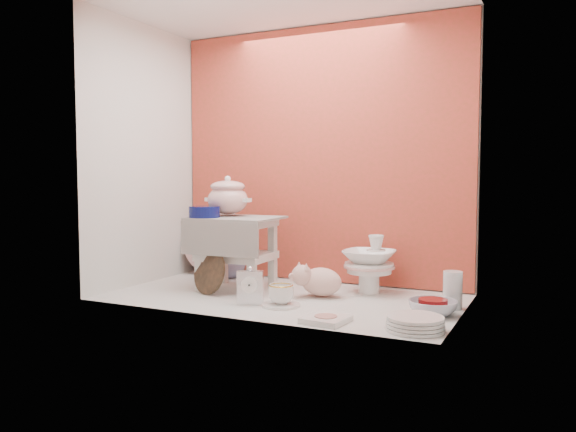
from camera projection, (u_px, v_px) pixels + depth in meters
name	position (u px, v px, depth m)	size (l,w,h in m)	color
ground	(283.00, 297.00, 2.96)	(1.80, 1.80, 0.00)	silver
niche_shell	(298.00, 119.00, 3.05)	(1.86, 1.03, 1.53)	#C53831
step_stool	(237.00, 253.00, 3.15)	(0.46, 0.39, 0.40)	silver
soup_tureen	(228.00, 196.00, 3.22)	(0.27, 0.27, 0.23)	white
cobalt_bowl	(204.00, 212.00, 3.10)	(0.17, 0.17, 0.06)	#0A104F
floral_platter	(216.00, 242.00, 3.61)	(0.43, 0.09, 0.42)	silver
blue_white_vase	(228.00, 258.00, 3.53)	(0.23, 0.23, 0.24)	silver
lacquer_tray	(209.00, 272.00, 3.02)	(0.24, 0.07, 0.24)	black
mantel_clock	(250.00, 286.00, 2.78)	(0.13, 0.04, 0.18)	silver
plush_pig	(321.00, 281.00, 2.95)	(0.28, 0.19, 0.16)	#DDAA9C
teacup_saucer	(281.00, 305.00, 2.74)	(0.18, 0.18, 0.01)	white
gold_rim_teacup	(281.00, 294.00, 2.74)	(0.12, 0.12, 0.10)	white
lattice_dish	(326.00, 319.00, 2.44)	(0.18, 0.18, 0.02)	white
dinner_plate_stack	(415.00, 323.00, 2.31)	(0.24, 0.24, 0.06)	white
crystal_bowl	(433.00, 308.00, 2.56)	(0.22, 0.22, 0.07)	silver
clear_glass_vase	(453.00, 290.00, 2.68)	(0.09, 0.09, 0.18)	silver
porcelain_tower	(369.00, 264.00, 3.04)	(0.28, 0.28, 0.32)	white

